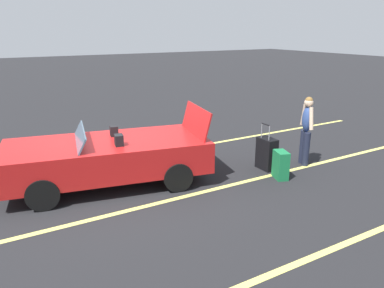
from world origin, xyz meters
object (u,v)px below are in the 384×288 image
Objects in this scene: traveler_person at (306,127)px; suitcase_medium_bright at (281,165)px; convertible_car at (98,158)px; suitcase_large_black at (267,154)px.

suitcase_medium_bright is at bearing 41.46° from traveler_person.
suitcase_medium_bright is (-3.55, 1.63, -0.28)m from convertible_car.
convertible_car is 2.66× the size of traveler_person.
convertible_car is 4.83m from traveler_person.
suitcase_medium_bright is 0.38× the size of traveler_person.
traveler_person is (-1.11, -0.39, 0.62)m from suitcase_medium_bright.
traveler_person is at bearing 176.20° from convertible_car.
convertible_car reaches higher than suitcase_medium_bright.
suitcase_large_black is at bearing 9.55° from traveler_person.
traveler_person reaches higher than convertible_car.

